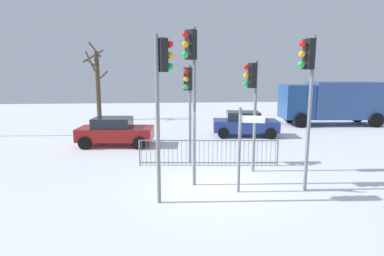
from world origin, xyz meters
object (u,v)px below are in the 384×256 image
object	(u,v)px
traffic_light_rear_right	(162,82)
bare_tree_left	(97,82)
direction_sign_post	(242,145)
car_red_far	(115,131)
traffic_light_foreground_left	(308,80)
traffic_light_rear_left	(189,92)
delivery_truck	(332,101)
car_blue_near	(245,123)
traffic_light_mid_left	(191,72)
traffic_light_mid_right	(252,91)

from	to	relation	value
traffic_light_rear_right	bare_tree_left	distance (m)	17.87
direction_sign_post	bare_tree_left	xyz separation A→B (m)	(-7.73, 16.53, 1.47)
car_red_far	traffic_light_foreground_left	bearing A→B (deg)	-40.43
traffic_light_rear_left	direction_sign_post	bearing A→B (deg)	139.65
delivery_truck	car_blue_near	bearing A→B (deg)	29.39
traffic_light_rear_left	bare_tree_left	xyz separation A→B (m)	(-6.33, 13.27, 0.03)
car_blue_near	delivery_truck	bearing A→B (deg)	33.05
traffic_light_rear_left	delivery_truck	size ratio (longest dim) A/B	0.56
traffic_light_mid_left	traffic_light_mid_right	world-z (taller)	traffic_light_mid_left
traffic_light_rear_left	traffic_light_mid_right	distance (m)	2.56
traffic_light_rear_right	traffic_light_mid_right	bearing A→B (deg)	98.38
traffic_light_rear_right	car_red_far	bearing A→B (deg)	169.01
traffic_light_foreground_left	bare_tree_left	world-z (taller)	bare_tree_left
delivery_truck	traffic_light_rear_right	bearing A→B (deg)	50.28
traffic_light_rear_right	car_blue_near	bearing A→B (deg)	123.13
traffic_light_rear_right	car_red_far	size ratio (longest dim) A/B	1.21
car_red_far	traffic_light_mid_right	bearing A→B (deg)	-35.49
traffic_light_foreground_left	car_blue_near	size ratio (longest dim) A/B	1.21
car_red_far	delivery_truck	xyz separation A→B (m)	(14.66, 5.45, 0.97)
traffic_light_mid_right	car_blue_near	world-z (taller)	traffic_light_mid_right
traffic_light_mid_left	bare_tree_left	distance (m)	17.05
direction_sign_post	delivery_truck	xyz separation A→B (m)	(9.70, 12.39, 0.22)
traffic_light_mid_left	traffic_light_mid_right	xyz separation A→B (m)	(2.35, 1.36, -0.68)
traffic_light_mid_left	bare_tree_left	size ratio (longest dim) A/B	0.84
traffic_light_rear_right	traffic_light_mid_left	distance (m)	1.55
traffic_light_rear_left	direction_sign_post	world-z (taller)	traffic_light_rear_left
car_blue_near	delivery_truck	distance (m)	8.20
direction_sign_post	traffic_light_mid_right	bearing A→B (deg)	83.10
car_blue_near	car_red_far	bearing A→B (deg)	-158.39
car_red_far	bare_tree_left	bearing A→B (deg)	110.82
direction_sign_post	traffic_light_mid_left	bearing A→B (deg)	171.38
car_red_far	car_blue_near	bearing A→B (deg)	19.14
traffic_light_mid_right	bare_tree_left	bearing A→B (deg)	18.91
traffic_light_rear_right	delivery_truck	xyz separation A→B (m)	(12.14, 12.91, -1.74)
car_red_far	delivery_truck	bearing A→B (deg)	25.07
traffic_light_mid_left	delivery_truck	xyz separation A→B (m)	(11.21, 11.71, -2.01)
direction_sign_post	traffic_light_rear_right	bearing A→B (deg)	-152.09
direction_sign_post	car_red_far	world-z (taller)	direction_sign_post
delivery_truck	bare_tree_left	xyz separation A→B (m)	(-17.43, 4.15, 1.26)
traffic_light_rear_right	traffic_light_foreground_left	world-z (taller)	traffic_light_foreground_left
traffic_light_rear_right	traffic_light_foreground_left	distance (m)	4.44
traffic_light_rear_right	delivery_truck	bearing A→B (deg)	107.11
traffic_light_rear_left	car_red_far	bearing A→B (deg)	-19.54
traffic_light_foreground_left	car_blue_near	bearing A→B (deg)	-16.96
traffic_light_rear_left	traffic_light_foreground_left	bearing A→B (deg)	162.18
traffic_light_rear_right	traffic_light_mid_left	xyz separation A→B (m)	(0.93, 1.21, 0.27)
delivery_truck	bare_tree_left	bearing A→B (deg)	-9.88
traffic_light_mid_right	delivery_truck	distance (m)	13.69
bare_tree_left	traffic_light_mid_left	bearing A→B (deg)	-68.56
traffic_light_mid_right	traffic_light_foreground_left	distance (m)	2.40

